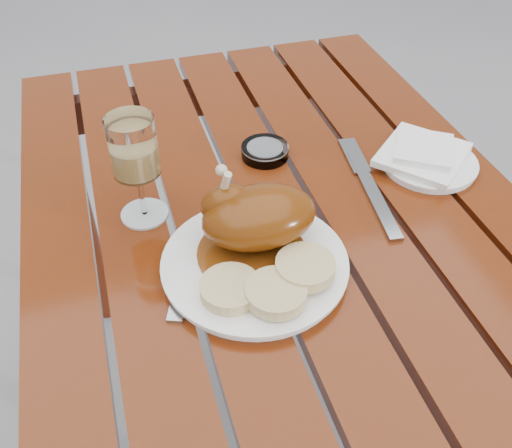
{
  "coord_description": "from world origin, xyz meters",
  "views": [
    {
      "loc": [
        -0.24,
        -0.64,
        1.35
      ],
      "look_at": [
        -0.06,
        -0.03,
        0.78
      ],
      "focal_mm": 40.0,
      "sensor_mm": 36.0,
      "label": 1
    }
  ],
  "objects_px": {
    "wine_glass": "(137,170)",
    "side_plate": "(429,163)",
    "dinner_plate": "(255,265)",
    "ashtray": "(265,151)",
    "table": "(278,356)"
  },
  "relations": [
    {
      "from": "wine_glass",
      "to": "ashtray",
      "type": "distance_m",
      "value": 0.26
    },
    {
      "from": "dinner_plate",
      "to": "wine_glass",
      "type": "relative_size",
      "value": 1.51
    },
    {
      "from": "side_plate",
      "to": "ashtray",
      "type": "xyz_separation_m",
      "value": [
        -0.27,
        0.11,
        0.0
      ]
    },
    {
      "from": "wine_glass",
      "to": "side_plate",
      "type": "height_order",
      "value": "wine_glass"
    },
    {
      "from": "dinner_plate",
      "to": "ashtray",
      "type": "relative_size",
      "value": 3.15
    },
    {
      "from": "table",
      "to": "wine_glass",
      "type": "xyz_separation_m",
      "value": [
        -0.21,
        0.07,
        0.46
      ]
    },
    {
      "from": "side_plate",
      "to": "dinner_plate",
      "type": "bearing_deg",
      "value": -157.55
    },
    {
      "from": "table",
      "to": "ashtray",
      "type": "xyz_separation_m",
      "value": [
        0.02,
        0.17,
        0.39
      ]
    },
    {
      "from": "wine_glass",
      "to": "side_plate",
      "type": "xyz_separation_m",
      "value": [
        0.5,
        -0.01,
        -0.08
      ]
    },
    {
      "from": "table",
      "to": "wine_glass",
      "type": "relative_size",
      "value": 6.77
    },
    {
      "from": "table",
      "to": "wine_glass",
      "type": "height_order",
      "value": "wine_glass"
    },
    {
      "from": "dinner_plate",
      "to": "ashtray",
      "type": "height_order",
      "value": "ashtray"
    },
    {
      "from": "dinner_plate",
      "to": "side_plate",
      "type": "relative_size",
      "value": 1.6
    },
    {
      "from": "wine_glass",
      "to": "side_plate",
      "type": "relative_size",
      "value": 1.06
    },
    {
      "from": "side_plate",
      "to": "ashtray",
      "type": "bearing_deg",
      "value": 157.34
    }
  ]
}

